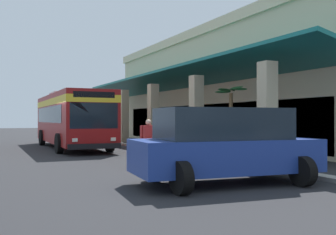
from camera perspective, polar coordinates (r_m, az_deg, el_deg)
The scene contains 8 objects.
ground at distance 22.70m, azimuth 7.39°, elevation -4.51°, with size 120.00×120.00×0.00m, color #262628.
curb_strip at distance 23.49m, azimuth -4.52°, elevation -4.22°, with size 31.25×0.50×0.12m, color #9E998E.
plaza_building at distance 28.52m, azimuth 13.79°, elevation 3.98°, with size 26.34×14.81×7.57m.
transit_bus at distance 23.60m, azimuth -14.01°, elevation 0.16°, with size 11.27×3.03×3.34m.
parked_sedan_red at distance 13.83m, azimuth 5.33°, elevation -4.13°, with size 2.49×4.43×1.47m.
parked_suv_blue at distance 10.21m, azimuth 8.30°, elevation -4.01°, with size 3.08×4.99×1.97m.
pedestrian at distance 14.98m, azimuth -2.88°, elevation -3.09°, with size 0.47×0.68×1.68m.
potted_palm at distance 17.25m, azimuth 9.21°, elevation -3.18°, with size 1.68×1.73×3.11m.
Camera 1 is at (18.84, -4.56, 1.69)m, focal length 41.62 mm.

